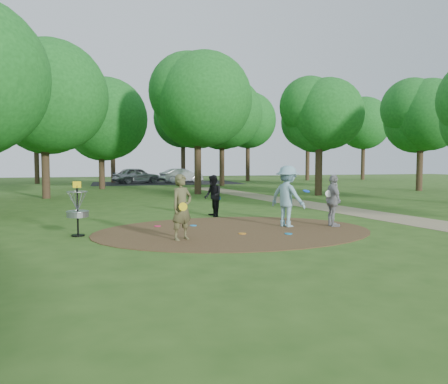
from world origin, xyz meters
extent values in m
plane|color=#2D5119|center=(0.00, 0.00, 0.00)|extent=(100.00, 100.00, 0.00)
cylinder|color=#47301C|center=(0.00, 0.00, 0.01)|extent=(8.40, 8.40, 0.02)
cube|color=#8C7A5B|center=(6.50, 2.00, 0.01)|extent=(7.55, 39.89, 0.01)
cube|color=black|center=(2.00, 30.00, 0.00)|extent=(14.00, 8.00, 0.01)
imported|color=brown|center=(-1.79, -1.12, 0.88)|extent=(0.77, 0.69, 1.76)
cylinder|color=yellow|center=(-1.81, -1.42, 0.93)|extent=(0.22, 0.10, 0.22)
imported|color=#7EACBC|center=(1.87, 0.35, 0.98)|extent=(1.27, 1.46, 1.96)
cylinder|color=blue|center=(2.52, 0.35, 1.14)|extent=(0.27, 0.27, 0.08)
imported|color=black|center=(0.19, 3.50, 0.80)|extent=(0.65, 0.81, 1.59)
cylinder|color=blue|center=(0.38, 3.52, 0.71)|extent=(0.22, 0.07, 0.22)
imported|color=gray|center=(3.29, -0.01, 0.84)|extent=(0.50, 1.02, 1.68)
cylinder|color=silver|center=(3.11, -0.05, 1.07)|extent=(0.23, 0.10, 0.22)
cylinder|color=#1C94E2|center=(-1.01, 1.26, 0.03)|extent=(0.22, 0.22, 0.02)
cylinder|color=#0B81C0|center=(1.31, -1.04, 0.03)|extent=(0.22, 0.22, 0.02)
cylinder|color=#E31650|center=(-2.15, 1.43, 0.03)|extent=(0.22, 0.22, 0.02)
imported|color=#9FA1A6|center=(-0.86, 30.13, 0.77)|extent=(4.84, 3.27, 1.53)
imported|color=#B1B4BA|center=(3.55, 30.49, 0.70)|extent=(4.47, 2.58, 1.39)
cylinder|color=orange|center=(0.04, -0.67, 0.03)|extent=(0.22, 0.22, 0.02)
cylinder|color=black|center=(-4.50, 0.30, 0.68)|extent=(0.05, 0.05, 1.35)
cylinder|color=black|center=(-4.50, 0.30, 0.02)|extent=(0.36, 0.36, 0.04)
cylinder|color=gray|center=(-4.50, 0.30, 0.62)|extent=(0.60, 0.60, 0.16)
torus|color=gray|center=(-4.50, 0.30, 0.70)|extent=(0.63, 0.63, 0.03)
torus|color=gray|center=(-4.50, 0.30, 1.25)|extent=(0.58, 0.58, 0.02)
cube|color=yellow|center=(-4.50, 0.30, 1.45)|extent=(0.22, 0.02, 0.18)
cylinder|color=#332316|center=(-7.00, 14.00, 1.90)|extent=(0.44, 0.44, 3.80)
sphere|color=#165519|center=(-7.00, 14.00, 5.53)|extent=(6.29, 6.29, 6.29)
cylinder|color=#332316|center=(2.00, 15.00, 2.09)|extent=(0.44, 0.44, 4.18)
sphere|color=#165519|center=(2.00, 15.00, 5.83)|extent=(6.01, 6.01, 6.01)
cylinder|color=#332316|center=(9.00, 12.00, 1.80)|extent=(0.44, 0.44, 3.61)
sphere|color=#165519|center=(9.00, 12.00, 4.80)|extent=(4.34, 4.34, 4.34)
cylinder|color=#332316|center=(-4.00, 22.00, 1.71)|extent=(0.44, 0.44, 3.42)
sphere|color=#165519|center=(-4.00, 22.00, 5.11)|extent=(6.16, 6.16, 6.16)
cylinder|color=#332316|center=(6.00, 24.00, 2.19)|extent=(0.44, 0.44, 4.37)
sphere|color=#165519|center=(6.00, 24.00, 6.03)|extent=(6.02, 6.02, 6.02)
cylinder|color=#332316|center=(18.00, 14.00, 1.90)|extent=(0.44, 0.44, 3.80)
sphere|color=#165519|center=(18.00, 14.00, 5.19)|extent=(5.07, 5.07, 5.07)
camera|label=1|loc=(-3.72, -12.50, 2.09)|focal=35.00mm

